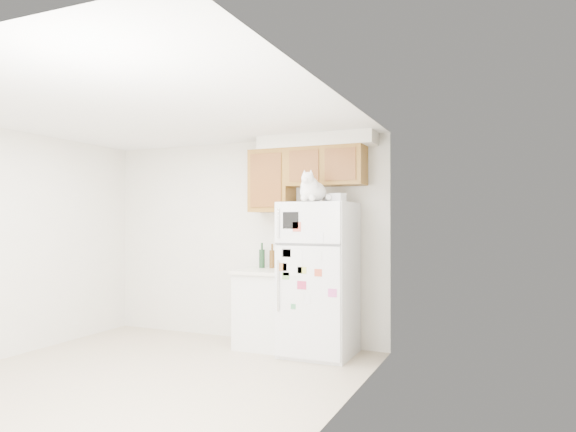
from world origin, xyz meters
The scene contains 9 objects.
ground_plane centered at (0.00, 0.00, -0.01)m, with size 3.80×4.00×0.01m, color tan.
room_shell centered at (0.12, 0.24, 1.67)m, with size 3.84×4.04×2.52m.
refrigerator centered at (1.18, 1.61, 0.85)m, with size 0.76×0.78×1.70m.
base_counter centered at (0.49, 1.68, 0.46)m, with size 0.64×0.64×0.92m.
cat centered at (1.20, 1.35, 1.83)m, with size 0.33×0.48×0.34m.
storage_box_back centered at (1.32, 1.78, 1.75)m, with size 0.18×0.13×0.10m, color white.
storage_box_front centered at (1.44, 1.49, 1.74)m, with size 0.15×0.11×0.09m, color white.
bottle_green centered at (0.36, 1.84, 1.07)m, with size 0.07×0.07×0.31m, color #19381E, non-canonical shape.
bottle_amber centered at (0.48, 1.87, 1.07)m, with size 0.07×0.07×0.30m, color #593814, non-canonical shape.
Camera 1 is at (3.14, -3.79, 1.49)m, focal length 32.00 mm.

